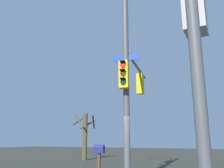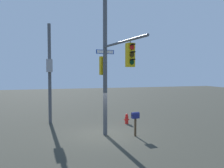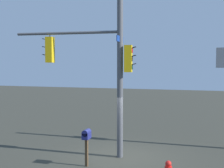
# 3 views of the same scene
# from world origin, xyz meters

# --- Properties ---
(ground_plane) EXTENTS (80.00, 80.00, 0.00)m
(ground_plane) POSITION_xyz_m (0.00, 0.00, 0.00)
(ground_plane) COLOR #36362D
(main_signal_pole_assembly) EXTENTS (3.12, 5.24, 8.79)m
(main_signal_pole_assembly) POSITION_xyz_m (0.24, -0.57, 4.72)
(main_signal_pole_assembly) COLOR #4C4F54
(main_signal_pole_assembly) RESTS_ON ground
(mailbox) EXTENTS (0.46, 0.27, 1.41)m
(mailbox) POSITION_xyz_m (1.63, -0.85, 1.11)
(mailbox) COLOR #4C3823
(mailbox) RESTS_ON ground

